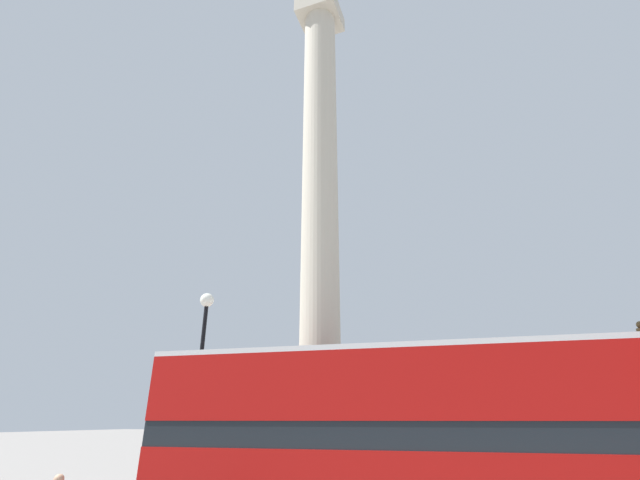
# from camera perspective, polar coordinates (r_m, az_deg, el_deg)

# --- Properties ---
(monument_column) EXTENTS (4.50, 4.50, 24.01)m
(monument_column) POSITION_cam_1_polar(r_m,az_deg,el_deg) (17.34, 0.00, -2.58)
(monument_column) COLOR #BCB29E
(monument_column) RESTS_ON ground_plane
(bus_b) EXTENTS (11.13, 3.52, 4.26)m
(bus_b) POSITION_cam_1_polar(r_m,az_deg,el_deg) (10.79, 8.76, -24.40)
(bus_b) COLOR #A80F0C
(bus_b) RESTS_ON ground_plane
(street_lamp) EXTENTS (0.49, 0.49, 6.86)m
(street_lamp) POSITION_cam_1_polar(r_m,az_deg,el_deg) (15.43, -15.75, -16.41)
(street_lamp) COLOR black
(street_lamp) RESTS_ON ground_plane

